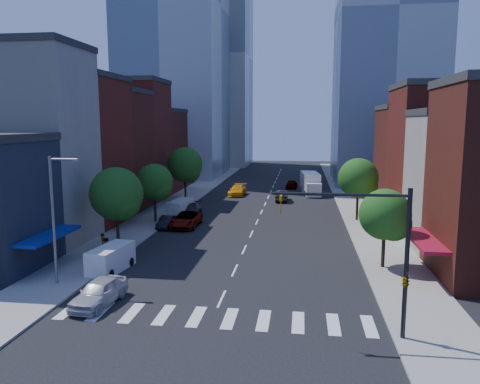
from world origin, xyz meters
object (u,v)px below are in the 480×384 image
object	(u,v)px
box_truck	(311,184)
pedestrian_far	(106,249)
parked_car_second	(166,222)
taxi	(238,190)
parked_car_front	(99,292)
traffic_car_oncoming	(282,196)
parked_car_third	(186,220)
cargo_van_near	(110,259)
cargo_van_far	(180,209)
parked_car_rear	(191,210)
pedestrian_near	(104,244)
traffic_car_far	(292,184)

from	to	relation	value
box_truck	pedestrian_far	size ratio (longest dim) A/B	4.58
parked_car_second	taxi	distance (m)	24.05
parked_car_front	taxi	xyz separation A→B (m)	(2.58, 45.25, -0.02)
traffic_car_oncoming	pedestrian_far	world-z (taller)	pedestrian_far
parked_car_third	parked_car_front	bearing A→B (deg)	-89.88
taxi	box_truck	size ratio (longest dim) A/B	0.65
cargo_van_near	cargo_van_far	world-z (taller)	cargo_van_far
parked_car_third	parked_car_rear	size ratio (longest dim) A/B	1.07
pedestrian_near	pedestrian_far	size ratio (longest dim) A/B	1.01
cargo_van_near	cargo_van_far	size ratio (longest dim) A/B	0.95
traffic_car_oncoming	taxi	bearing A→B (deg)	-32.28
parked_car_third	cargo_van_far	size ratio (longest dim) A/B	1.16
parked_car_third	pedestrian_near	distance (m)	12.86
parked_car_rear	taxi	world-z (taller)	taxi
cargo_van_near	traffic_car_oncoming	world-z (taller)	cargo_van_near
cargo_van_near	pedestrian_near	world-z (taller)	pedestrian_near
parked_car_second	parked_car_rear	size ratio (longest dim) A/B	0.70
parked_car_front	parked_car_second	bearing A→B (deg)	102.09
traffic_car_far	pedestrian_far	xyz separation A→B (m)	(-14.19, -45.44, 0.34)
taxi	pedestrian_near	distance (m)	35.67
parked_car_third	traffic_car_oncoming	size ratio (longest dim) A/B	1.23
pedestrian_near	pedestrian_far	xyz separation A→B (m)	(0.81, -1.33, -0.01)
taxi	box_truck	bearing A→B (deg)	17.95
taxi	traffic_car_oncoming	world-z (taller)	taxi
parked_car_second	parked_car_rear	xyz separation A→B (m)	(1.24, 6.19, 0.16)
parked_car_front	box_truck	size ratio (longest dim) A/B	0.57
traffic_car_oncoming	pedestrian_near	bearing A→B (deg)	65.66
parked_car_rear	pedestrian_far	size ratio (longest dim) A/B	2.94
parked_car_second	pedestrian_near	world-z (taller)	pedestrian_near
parked_car_front	taxi	distance (m)	45.32
traffic_car_far	pedestrian_far	size ratio (longest dim) A/B	2.34
parked_car_rear	cargo_van_near	world-z (taller)	cargo_van_near
cargo_van_near	pedestrian_far	size ratio (longest dim) A/B	2.57
traffic_car_oncoming	traffic_car_far	world-z (taller)	traffic_car_oncoming
pedestrian_near	parked_car_second	bearing A→B (deg)	-7.92
parked_car_third	cargo_van_far	xyz separation A→B (m)	(-2.01, 5.07, 0.21)
pedestrian_far	parked_car_second	bearing A→B (deg)	-151.49
parked_car_front	pedestrian_near	size ratio (longest dim) A/B	2.57
cargo_van_near	traffic_car_oncoming	distance (m)	36.17
parked_car_rear	box_truck	world-z (taller)	box_truck
cargo_van_far	pedestrian_near	world-z (taller)	cargo_van_far
cargo_van_far	pedestrian_far	xyz separation A→B (m)	(-1.34, -18.57, 0.06)
parked_car_front	parked_car_rear	bearing A→B (deg)	98.37
parked_car_rear	traffic_car_far	distance (m)	28.92
pedestrian_near	cargo_van_near	bearing A→B (deg)	-147.17
traffic_car_far	cargo_van_far	bearing A→B (deg)	69.20
parked_car_rear	pedestrian_near	size ratio (longest dim) A/B	2.91
parked_car_rear	pedestrian_near	distance (m)	17.93
traffic_car_far	cargo_van_near	bearing A→B (deg)	79.71
parked_car_front	cargo_van_far	xyz separation A→B (m)	(-2.01, 27.45, 0.20)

